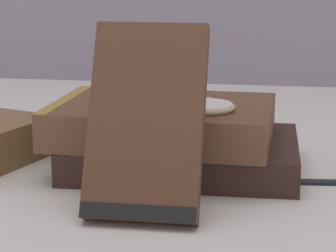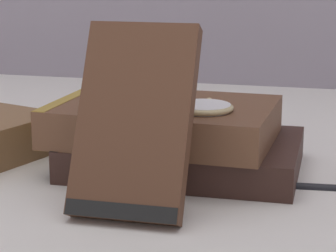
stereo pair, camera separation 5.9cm
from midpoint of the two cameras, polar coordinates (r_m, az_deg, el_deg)
ground_plane at (r=0.62m, az=-0.83°, el=-4.71°), size 3.00×3.00×0.00m
book_flat_bottom at (r=0.65m, az=3.53°, el=-2.28°), size 0.21×0.15×0.03m
book_flat_top at (r=0.64m, az=1.82°, el=0.39°), size 0.20×0.14×0.04m
book_leaning_front at (r=0.53m, az=0.38°, el=-0.12°), size 0.09×0.08×0.14m
pocket_watch at (r=0.61m, az=5.71°, el=1.49°), size 0.05×0.06×0.01m
reading_glasses at (r=0.80m, az=3.66°, el=-0.31°), size 0.10×0.06×0.00m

